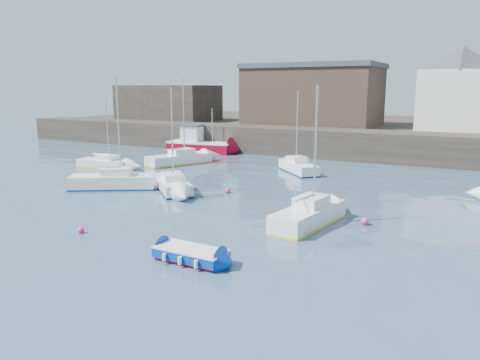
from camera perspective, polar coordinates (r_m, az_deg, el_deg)
The scene contains 17 objects.
water at distance 21.59m, azimuth -15.36°, elevation -9.39°, with size 220.00×220.00×0.00m, color #2D4760.
quay_wall at distance 51.85m, azimuth 12.07°, elevation 4.34°, with size 90.00×5.00×3.00m, color #28231E.
land_strip at distance 69.26m, azimuth 16.24°, elevation 5.72°, with size 90.00×32.00×2.80m, color #28231E.
bldg_east_d at distance 56.12m, azimuth 25.26°, elevation 10.05°, with size 11.14×11.14×8.95m.
warehouse at distance 60.96m, azimuth 8.90°, elevation 10.26°, with size 16.40×10.40×7.60m.
bldg_west at distance 70.54m, azimuth -8.77°, elevation 9.30°, with size 14.00×8.00×5.00m.
blue_dinghy at distance 20.62m, azimuth -6.02°, elevation -8.99°, with size 3.33×1.80×0.63m.
fishing_boat at distance 55.26m, azimuth -5.00°, elevation 4.43°, with size 8.06×3.81×5.15m.
sailboat_a at distance 36.25m, azimuth -15.19°, elevation -0.13°, with size 6.46×4.99×8.22m.
sailboat_b at distance 34.69m, azimuth -8.26°, elevation -0.50°, with size 5.54×5.37×7.53m.
sailboat_c at distance 26.01m, azimuth 8.40°, elevation -4.24°, with size 2.65×5.96×7.58m.
sailboat_e at distance 45.92m, azimuth -16.14°, elevation 1.98°, with size 5.52×2.10×6.97m.
sailboat_f at distance 42.09m, azimuth 7.13°, elevation 1.60°, with size 5.11×5.22×7.20m.
sailboat_h at distance 46.65m, azimuth -7.41°, elevation 2.59°, with size 4.53×6.88×8.47m.
buoy_near at distance 25.89m, azimuth -18.81°, elevation -6.13°, with size 0.35×0.35×0.35m, color #FF2D8C.
buoy_mid at distance 26.86m, azimuth 14.95°, elevation -5.29°, with size 0.43×0.43×0.43m, color #FF2D8C.
buoy_far at distance 33.68m, azimuth -1.50°, elevation -1.59°, with size 0.41×0.41×0.41m, color #FF2D8C.
Camera 1 is at (14.13, -14.53, 7.43)m, focal length 35.00 mm.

